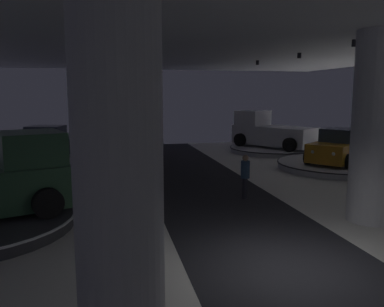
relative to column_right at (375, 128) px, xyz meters
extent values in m
cube|color=silver|center=(-3.80, -2.66, -2.77)|extent=(24.00, 44.00, 0.05)
cube|color=#232328|center=(-3.80, -2.66, -2.75)|extent=(4.40, 44.00, 0.01)
cylinder|color=black|center=(-7.51, -2.43, 2.57)|extent=(0.16, 0.16, 0.22)
cylinder|color=black|center=(-7.48, 1.46, 2.57)|extent=(0.16, 0.16, 0.22)
cylinder|color=black|center=(-7.50, 5.34, 2.57)|extent=(0.16, 0.16, 0.22)
cylinder|color=black|center=(-7.23, 9.32, 2.57)|extent=(0.16, 0.16, 0.22)
cylinder|color=black|center=(0.21, 1.55, 2.57)|extent=(0.16, 0.16, 0.22)
cylinder|color=black|center=(0.41, 5.64, 2.57)|extent=(0.16, 0.16, 0.22)
cylinder|color=black|center=(0.10, 9.57, 2.57)|extent=(0.16, 0.16, 0.22)
cylinder|color=silver|center=(0.00, 0.00, 0.00)|extent=(1.30, 1.30, 5.50)
cylinder|color=#ADADB2|center=(-7.40, -4.39, 0.00)|extent=(1.28, 1.28, 5.50)
cylinder|color=silver|center=(-10.85, 13.81, -2.64)|extent=(4.55, 4.55, 0.22)
cylinder|color=black|center=(-10.85, 13.81, -2.56)|extent=(4.64, 4.64, 0.05)
cube|color=silver|center=(-10.85, 13.81, -1.92)|extent=(4.52, 2.81, 0.90)
cube|color=#2D3842|center=(-11.00, 13.84, -1.17)|extent=(2.24, 1.99, 0.70)
cylinder|color=black|center=(-9.21, 14.41, -2.19)|extent=(0.71, 0.39, 0.68)
cylinder|color=black|center=(-9.73, 12.47, -2.19)|extent=(0.71, 0.39, 0.68)
cylinder|color=black|center=(-11.98, 15.14, -2.19)|extent=(0.71, 0.39, 0.68)
cylinder|color=black|center=(-12.49, 13.20, -2.19)|extent=(0.71, 0.39, 0.68)
sphere|color=white|center=(-8.73, 13.76, -1.81)|extent=(0.18, 0.18, 0.18)
sphere|color=white|center=(-8.99, 12.80, -1.81)|extent=(0.18, 0.18, 0.18)
cylinder|color=#B7B7BC|center=(3.01, 13.80, -2.59)|extent=(5.56, 5.56, 0.32)
cylinder|color=black|center=(3.01, 13.80, -2.46)|extent=(5.68, 5.68, 0.05)
cube|color=silver|center=(3.01, 13.80, -1.68)|extent=(4.67, 5.58, 1.20)
cube|color=silver|center=(2.08, 15.22, -0.63)|extent=(2.52, 2.47, 1.00)
cube|color=#28333D|center=(2.36, 14.79, -0.63)|extent=(1.50, 1.03, 0.75)
cylinder|color=black|center=(1.01, 14.70, -2.01)|extent=(0.70, 0.86, 0.84)
cylinder|color=black|center=(2.97, 16.00, -2.01)|extent=(0.70, 0.86, 0.84)
cylinder|color=black|center=(3.05, 11.60, -2.01)|extent=(0.70, 0.86, 0.84)
cylinder|color=black|center=(5.02, 12.90, -2.01)|extent=(0.70, 0.86, 0.84)
cube|color=#2D5638|center=(-9.73, 2.15, -0.60)|extent=(2.25, 2.37, 1.00)
cube|color=#28333D|center=(-10.21, 1.97, -0.60)|extent=(0.67, 1.67, 0.75)
cylinder|color=black|center=(-9.99, 3.31, -1.98)|extent=(0.89, 0.55, 0.84)
cylinder|color=black|center=(-9.19, 1.10, -1.98)|extent=(0.89, 0.55, 0.84)
cylinder|color=#B7B7BC|center=(3.81, 7.65, -2.59)|extent=(5.96, 5.96, 0.32)
cylinder|color=black|center=(3.81, 7.65, -2.46)|extent=(6.08, 6.08, 0.05)
cube|color=#B77519|center=(3.81, 7.65, -1.82)|extent=(4.42, 4.00, 0.90)
cube|color=#2D3842|center=(3.93, 7.74, -1.08)|extent=(2.46, 2.40, 0.70)
cylinder|color=black|center=(3.30, 5.98, -2.09)|extent=(0.67, 0.59, 0.68)
cylinder|color=black|center=(2.07, 7.56, -2.09)|extent=(0.67, 0.59, 0.68)
cylinder|color=black|center=(5.55, 7.73, -2.09)|extent=(0.67, 0.59, 0.68)
cylinder|color=black|center=(4.33, 9.31, -2.09)|extent=(0.67, 0.59, 0.68)
sphere|color=white|center=(2.49, 6.00, -1.71)|extent=(0.18, 0.18, 0.18)
sphere|color=white|center=(1.88, 6.78, -1.71)|extent=(0.18, 0.18, 0.18)
cylinder|color=silver|center=(-9.34, 7.82, -2.63)|extent=(4.91, 4.91, 0.24)
cylinder|color=black|center=(-9.34, 7.82, -2.54)|extent=(5.00, 5.00, 0.05)
cube|color=silver|center=(-9.34, 7.82, -1.90)|extent=(3.82, 4.49, 0.90)
cube|color=#2D3842|center=(-9.26, 7.69, -1.16)|extent=(2.35, 2.45, 0.70)
cylinder|color=black|center=(-10.97, 8.45, -2.17)|extent=(0.56, 0.69, 0.68)
cylinder|color=black|center=(-9.30, 9.56, -2.17)|extent=(0.56, 0.69, 0.68)
cylinder|color=black|center=(-9.38, 6.07, -2.17)|extent=(0.56, 0.69, 0.68)
cylinder|color=black|center=(-7.72, 7.18, -2.17)|extent=(0.56, 0.69, 0.68)
sphere|color=white|center=(-10.89, 9.26, -1.79)|extent=(0.18, 0.18, 0.18)
sphere|color=white|center=(-10.07, 9.80, -1.79)|extent=(0.18, 0.18, 0.18)
cylinder|color=black|center=(-2.82, 3.09, -2.35)|extent=(0.14, 0.14, 0.80)
cylinder|color=black|center=(-2.71, 3.23, -2.35)|extent=(0.14, 0.14, 0.80)
cylinder|color=#233851|center=(-2.76, 3.16, -1.69)|extent=(0.32, 0.32, 0.62)
sphere|color=#99755B|center=(-2.76, 3.16, -1.27)|extent=(0.22, 0.22, 0.22)
camera|label=1|loc=(-7.53, -9.96, 0.97)|focal=36.94mm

